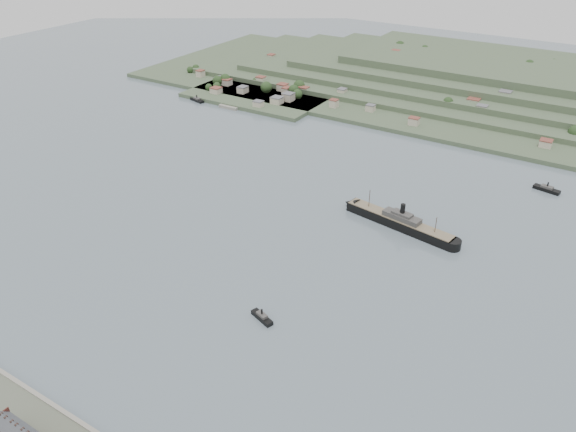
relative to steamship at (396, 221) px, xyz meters
The scene contains 6 objects.
ground 82.58m from the steamship, 114.88° to the right, with size 1400.00×1400.00×0.00m, color slate.
far_peninsula 318.44m from the steamship, 91.22° to the left, with size 760.00×309.00×30.00m.
steamship is the anchor object (origin of this frame).
tugboat 128.95m from the steamship, 99.97° to the right, with size 15.28×8.64×6.67m.
ferry_west 310.74m from the steamship, 155.40° to the left, with size 19.71×9.99×7.12m.
ferry_east 132.17m from the steamship, 54.74° to the left, with size 20.02×8.92×7.26m.
Camera 1 is at (145.40, -238.33, 195.18)m, focal length 35.00 mm.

